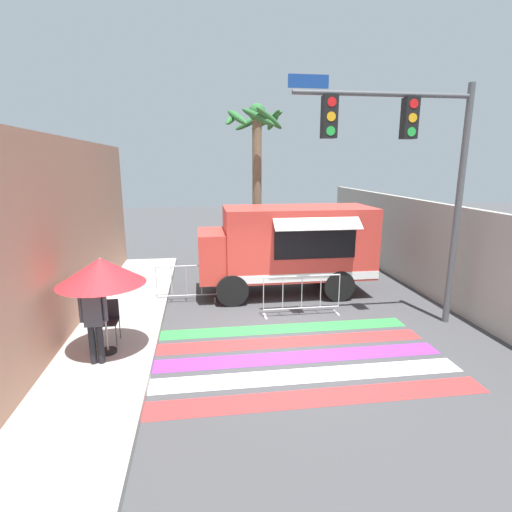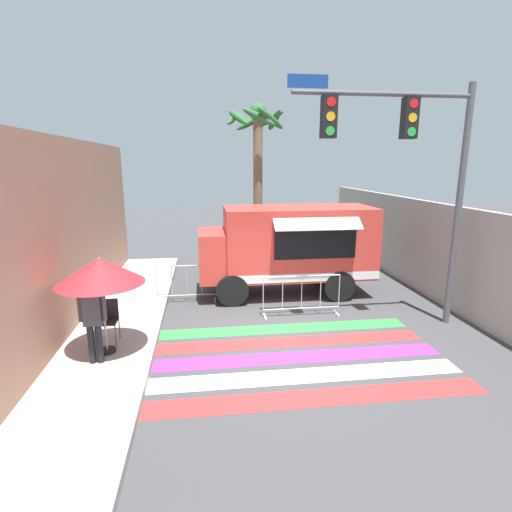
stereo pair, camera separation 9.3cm
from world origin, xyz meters
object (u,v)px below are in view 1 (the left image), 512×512
at_px(traffic_signal_pole, 408,153).
at_px(palm_tree, 256,154).
at_px(barricade_front, 302,296).
at_px(vendor_person, 94,317).
at_px(patio_umbrella, 101,271).
at_px(folding_chair, 108,317).
at_px(barricade_side, 187,284).
at_px(food_truck, 285,245).

xyz_separation_m(traffic_signal_pole, palm_tree, (-2.81, 5.49, 0.10)).
distance_m(traffic_signal_pole, barricade_front, 4.41).
relative_size(vendor_person, barricade_front, 0.80).
xyz_separation_m(traffic_signal_pole, patio_umbrella, (-6.83, -0.96, -2.33)).
bearing_deg(vendor_person, folding_chair, 94.17).
distance_m(folding_chair, barricade_front, 4.91).
bearing_deg(barricade_front, traffic_signal_pole, -23.83).
bearing_deg(barricade_front, barricade_side, 153.99).
bearing_deg(folding_chair, palm_tree, 48.33).
height_order(folding_chair, palm_tree, palm_tree).
xyz_separation_m(food_truck, patio_umbrella, (-4.55, -3.82, 0.35)).
bearing_deg(patio_umbrella, palm_tree, 58.09).
relative_size(food_truck, traffic_signal_pole, 0.90).
relative_size(folding_chair, palm_tree, 0.15).
xyz_separation_m(patio_umbrella, barricade_front, (4.64, 1.92, -1.37)).
bearing_deg(barricade_side, palm_tree, 50.54).
distance_m(food_truck, vendor_person, 6.32).
distance_m(vendor_person, palm_tree, 8.64).
bearing_deg(barricade_side, traffic_signal_pole, -25.12).
relative_size(patio_umbrella, palm_tree, 0.34).
bearing_deg(food_truck, barricade_front, -87.49).
height_order(traffic_signal_pole, vendor_person, traffic_signal_pole).
height_order(barricade_side, palm_tree, palm_tree).
height_order(vendor_person, palm_tree, palm_tree).
bearing_deg(folding_chair, barricade_front, 9.13).
xyz_separation_m(patio_umbrella, palm_tree, (4.02, 6.45, 2.43)).
distance_m(traffic_signal_pole, palm_tree, 6.17).
height_order(barricade_front, barricade_side, same).
xyz_separation_m(folding_chair, barricade_front, (4.72, 1.34, -0.18)).
bearing_deg(barricade_front, patio_umbrella, -157.48).
distance_m(folding_chair, barricade_side, 3.29).
bearing_deg(folding_chair, food_truck, 28.23).
relative_size(food_truck, barricade_front, 2.51).
xyz_separation_m(vendor_person, barricade_front, (4.74, 2.35, -0.58)).
bearing_deg(folding_chair, patio_umbrella, -88.66).
bearing_deg(vendor_person, barricade_front, 31.61).
relative_size(food_truck, folding_chair, 5.69).
bearing_deg(food_truck, barricade_side, -172.66).
bearing_deg(traffic_signal_pole, patio_umbrella, -172.03).
distance_m(barricade_front, barricade_side, 3.45).
distance_m(food_truck, palm_tree, 3.86).
bearing_deg(barricade_front, food_truck, 92.51).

